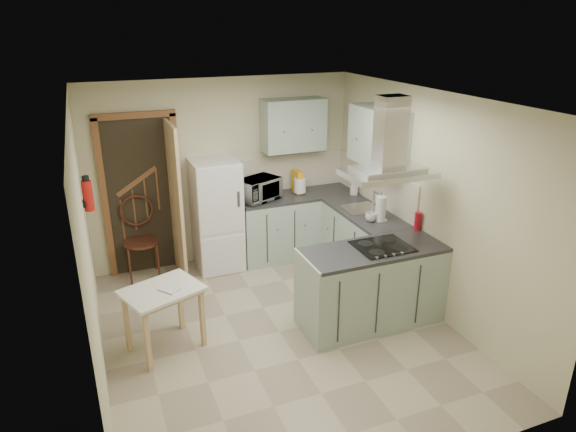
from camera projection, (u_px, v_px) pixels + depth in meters
name	position (u px, v px, depth m)	size (l,w,h in m)	color
floor	(279.00, 331.00, 5.60)	(4.20, 4.20, 0.00)	tan
ceiling	(278.00, 99.00, 4.70)	(4.20, 4.20, 0.00)	silver
back_wall	(224.00, 172.00, 6.97)	(3.60, 3.60, 0.00)	beige
left_wall	(88.00, 254.00, 4.52)	(4.20, 4.20, 0.00)	beige
right_wall	(428.00, 203.00, 5.77)	(4.20, 4.20, 0.00)	beige
doorway	(142.00, 196.00, 6.63)	(1.10, 0.12, 2.10)	brown
fridge	(217.00, 215.00, 6.82)	(0.60, 0.60, 1.50)	white
counter_back	(277.00, 227.00, 7.22)	(1.08, 0.60, 0.90)	#9EB2A0
counter_right	(353.00, 236.00, 6.93)	(0.60, 1.95, 0.90)	#9EB2A0
splashback	(289.00, 172.00, 7.33)	(1.68, 0.02, 0.50)	beige
wall_cabinet_back	(293.00, 125.00, 6.93)	(0.85, 0.35, 0.70)	#9EB2A0
wall_cabinet_right	(378.00, 137.00, 6.23)	(0.35, 0.90, 0.70)	#9EB2A0
peninsula	(372.00, 285.00, 5.63)	(1.55, 0.65, 0.90)	#9EB2A0
hob	(382.00, 246.00, 5.50)	(0.58, 0.50, 0.01)	black
extractor_hood	(388.00, 173.00, 5.21)	(0.90, 0.55, 0.10)	silver
sink	(361.00, 208.00, 6.61)	(0.45, 0.40, 0.01)	silver
fire_extinguisher	(88.00, 196.00, 5.23)	(0.10, 0.10, 0.32)	#B2140F
drop_leaf_table	(165.00, 319.00, 5.20)	(0.74, 0.55, 0.69)	tan
bentwood_chair	(141.00, 242.00, 6.62)	(0.44, 0.44, 0.99)	#4D2119
microwave	(259.00, 189.00, 6.88)	(0.55, 0.37, 0.30)	black
kettle	(300.00, 185.00, 7.15)	(0.17, 0.17, 0.24)	white
cereal_box	(297.00, 182.00, 7.18)	(0.09, 0.21, 0.32)	gold
soap_bottle	(354.00, 187.00, 7.12)	(0.10, 0.10, 0.22)	silver
paper_towel	(381.00, 208.00, 6.16)	(0.13, 0.13, 0.32)	silver
cup	(371.00, 217.00, 6.19)	(0.13, 0.13, 0.11)	white
red_bottle	(418.00, 221.00, 5.92)	(0.08, 0.08, 0.21)	red
book	(164.00, 289.00, 4.98)	(0.14, 0.19, 0.09)	#AB3951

